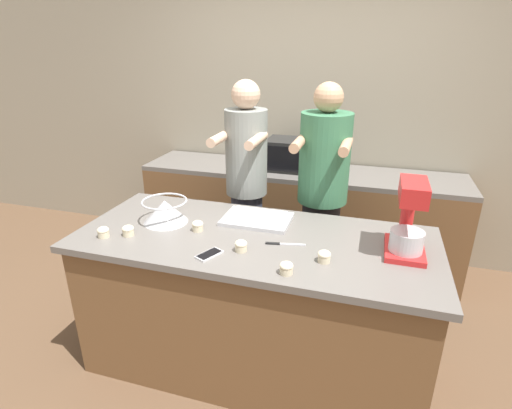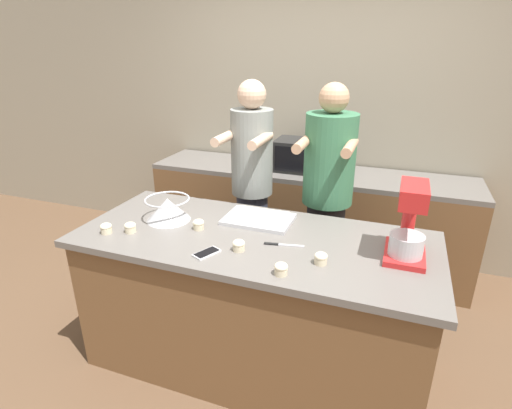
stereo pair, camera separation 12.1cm
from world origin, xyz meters
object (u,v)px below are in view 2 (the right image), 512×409
at_px(person_left, 252,190).
at_px(mixing_bowl, 168,208).
at_px(cupcake_3, 199,224).
at_px(microwave_oven, 303,155).
at_px(cell_phone, 207,253).
at_px(cupcake_5, 130,227).
at_px(cupcake_0, 106,228).
at_px(baking_tray, 258,218).
at_px(stand_mixer, 409,226).
at_px(knife, 281,245).
at_px(cupcake_2, 281,269).
at_px(cupcake_4, 239,245).
at_px(person_right, 327,202).
at_px(cupcake_1, 321,258).

distance_m(person_left, mixing_bowl, 0.72).
relative_size(person_left, cupcake_3, 25.62).
bearing_deg(mixing_bowl, microwave_oven, 68.60).
bearing_deg(cell_phone, cupcake_5, 171.39).
xyz_separation_m(microwave_oven, cupcake_0, (-0.76, -1.63, -0.10)).
bearing_deg(baking_tray, microwave_oven, 90.54).
xyz_separation_m(stand_mixer, knife, (-0.63, -0.10, -0.17)).
distance_m(person_left, baking_tray, 0.52).
bearing_deg(baking_tray, cupcake_5, -147.82).
relative_size(stand_mixer, knife, 1.82).
height_order(stand_mixer, cell_phone, stand_mixer).
bearing_deg(cupcake_2, stand_mixer, 35.22).
xyz_separation_m(baking_tray, cupcake_4, (0.03, -0.40, 0.01)).
height_order(person_left, cell_phone, person_left).
relative_size(mixing_bowl, cupcake_5, 4.18).
bearing_deg(mixing_bowl, cupcake_0, -129.04).
xyz_separation_m(person_left, microwave_oven, (0.21, 0.69, 0.12)).
distance_m(person_left, cupcake_2, 1.15).
distance_m(knife, cupcake_2, 0.30).
bearing_deg(baking_tray, cell_phone, -102.92).
bearing_deg(person_right, baking_tray, -125.17).
xyz_separation_m(cupcake_3, cupcake_5, (-0.35, -0.18, 0.00)).
bearing_deg(cupcake_0, cell_phone, -1.97).
distance_m(stand_mixer, cell_phone, 1.04).
height_order(person_left, mixing_bowl, person_left).
bearing_deg(person_left, knife, -58.48).
xyz_separation_m(microwave_oven, cupcake_4, (0.04, -1.56, -0.10)).
relative_size(cell_phone, cupcake_2, 2.41).
height_order(baking_tray, cupcake_5, cupcake_5).
height_order(mixing_bowl, microwave_oven, microwave_oven).
distance_m(cupcake_3, cupcake_5, 0.40).
distance_m(cupcake_1, cupcake_4, 0.44).
height_order(knife, cupcake_4, cupcake_4).
relative_size(mixing_bowl, baking_tray, 0.67).
relative_size(mixing_bowl, cupcake_3, 4.18).
relative_size(person_right, cupcake_5, 25.59).
height_order(person_right, cupcake_1, person_right).
relative_size(person_right, cupcake_0, 25.59).
relative_size(person_left, person_right, 1.00).
relative_size(cell_phone, cupcake_4, 2.41).
height_order(baking_tray, cupcake_3, cupcake_3).
xyz_separation_m(microwave_oven, cupcake_5, (-0.64, -1.57, -0.10)).
relative_size(baking_tray, cupcake_4, 6.24).
bearing_deg(cupcake_2, cupcake_0, 175.76).
relative_size(person_left, cupcake_0, 25.62).
bearing_deg(cupcake_4, person_left, 106.32).
xyz_separation_m(cupcake_0, cupcake_5, (0.12, 0.06, 0.00)).
xyz_separation_m(cell_phone, knife, (0.34, 0.23, -0.00)).
distance_m(person_left, cupcake_1, 1.10).
height_order(cupcake_3, cupcake_4, same).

